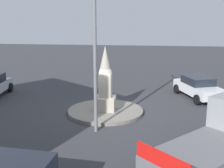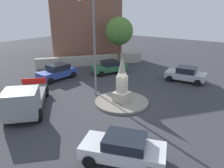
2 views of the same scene
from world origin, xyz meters
name	(u,v)px [view 1 (image 1 of 2)]	position (x,y,z in m)	size (l,w,h in m)	color
ground_plane	(106,113)	(0.00, 0.00, 0.00)	(80.00, 80.00, 0.00)	#38383D
traffic_island	(105,111)	(0.00, 0.00, 0.09)	(4.21, 4.21, 0.18)	gray
monument	(105,83)	(0.00, 0.00, 1.69)	(1.09, 1.09, 3.59)	#B2AA99
streetlamp	(95,24)	(-2.70, 0.04, 4.96)	(3.17, 0.28, 8.28)	slate
car_white_passing	(198,87)	(3.83, -5.62, 0.74)	(4.34, 2.99, 1.42)	silver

